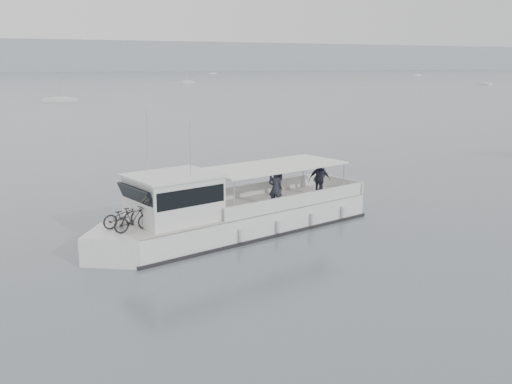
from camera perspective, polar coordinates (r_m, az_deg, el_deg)
name	(u,v)px	position (r m, az deg, el deg)	size (l,w,h in m)	color
ground	(325,231)	(23.83, 6.91, -3.91)	(1400.00, 1400.00, 0.00)	#576266
tour_boat	(223,215)	(22.87, -3.33, -2.26)	(12.78, 5.62, 5.35)	white
moored_fleet	(78,81)	(236.99, -17.40, 10.55)	(421.80, 278.72, 9.21)	white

